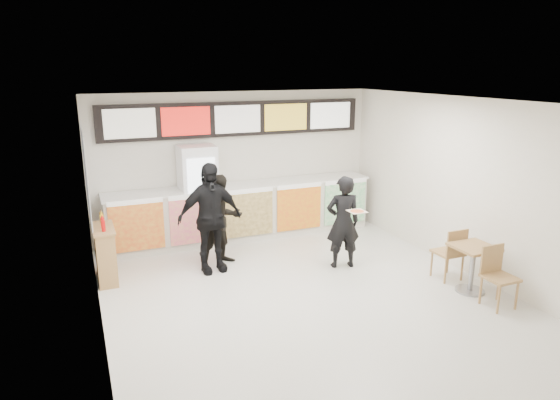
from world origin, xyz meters
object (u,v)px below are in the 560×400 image
service_counter (244,211)px  customer_left (222,220)px  cafe_table (473,260)px  customer_mid (210,218)px  drinks_fridge (198,195)px  customer_main (343,222)px  condiment_ledge (105,253)px

service_counter → customer_left: customer_left is taller
service_counter → cafe_table: bearing=-57.2°
customer_left → customer_mid: (-0.28, -0.23, 0.14)m
service_counter → drinks_fridge: size_ratio=2.78×
customer_main → condiment_ledge: customer_main is taller
condiment_ledge → drinks_fridge: bearing=32.8°
drinks_fridge → condiment_ledge: (-1.89, -1.21, -0.52)m
customer_mid → condiment_ledge: bearing=165.5°
customer_left → customer_main: bearing=-37.9°
cafe_table → condiment_ledge: bearing=153.1°
cafe_table → drinks_fridge: bearing=131.3°
customer_mid → condiment_ledge: 1.81m
service_counter → cafe_table: 4.61m
customer_main → cafe_table: 2.21m
drinks_fridge → condiment_ledge: drinks_fridge is taller
customer_left → customer_mid: 0.39m
customer_main → customer_mid: customer_mid is taller
customer_main → cafe_table: (1.38, -1.71, -0.30)m
service_counter → customer_mid: bearing=-127.0°
cafe_table → customer_main: bearing=128.8°
drinks_fridge → cafe_table: 5.21m
cafe_table → condiment_ledge: condiment_ledge is taller
drinks_fridge → cafe_table: (3.43, -3.89, -0.47)m
drinks_fridge → cafe_table: drinks_fridge is taller
drinks_fridge → condiment_ledge: size_ratio=1.80×
customer_main → condiment_ledge: (-3.94, 0.97, -0.35)m
cafe_table → service_counter: bearing=122.7°
drinks_fridge → customer_main: 3.01m
customer_main → drinks_fridge: bearing=-35.0°
service_counter → customer_mid: customer_mid is taller
drinks_fridge → customer_main: (2.06, -2.19, -0.17)m
customer_mid → drinks_fridge: bearing=77.9°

